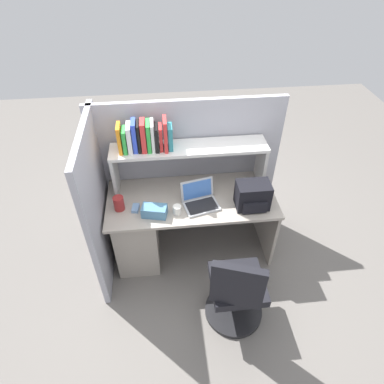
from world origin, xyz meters
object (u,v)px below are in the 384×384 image
at_px(backpack, 253,196).
at_px(snack_canister, 119,203).
at_px(computer_mouse, 136,208).
at_px(paper_cup, 177,210).
at_px(office_chair, 236,293).
at_px(laptop, 200,200).
at_px(tissue_box, 154,211).

height_order(backpack, snack_canister, backpack).
distance_m(computer_mouse, paper_cup, 0.39).
bearing_deg(paper_cup, backpack, 1.94).
relative_size(computer_mouse, office_chair, 0.11).
relative_size(backpack, snack_canister, 2.19).
height_order(backpack, computer_mouse, backpack).
xyz_separation_m(backpack, computer_mouse, (-1.06, 0.06, -0.11)).
distance_m(backpack, office_chair, 0.86).
bearing_deg(computer_mouse, laptop, 9.30).
relative_size(tissue_box, office_chair, 0.24).
distance_m(computer_mouse, office_chair, 1.15).
xyz_separation_m(backpack, snack_canister, (-1.21, 0.09, -0.05)).
bearing_deg(paper_cup, office_chair, -56.50).
bearing_deg(computer_mouse, tissue_box, -19.70).
height_order(laptop, office_chair, laptop).
bearing_deg(snack_canister, tissue_box, -19.85).
xyz_separation_m(laptop, snack_canister, (-0.74, 0.01, 0.02)).
bearing_deg(snack_canister, computer_mouse, -9.48).
relative_size(paper_cup, tissue_box, 0.37).
bearing_deg(computer_mouse, office_chair, -34.57).
bearing_deg(backpack, paper_cup, -178.06).
bearing_deg(tissue_box, laptop, 26.83).
relative_size(backpack, tissue_box, 1.36).
xyz_separation_m(backpack, office_chair, (-0.26, -0.68, -0.46)).
relative_size(laptop, tissue_box, 1.63).
xyz_separation_m(paper_cup, snack_canister, (-0.52, 0.11, 0.03)).
distance_m(paper_cup, tissue_box, 0.20).
distance_m(laptop, computer_mouse, 0.59).
xyz_separation_m(laptop, office_chair, (0.22, -0.75, -0.39)).
distance_m(laptop, tissue_box, 0.43).
height_order(backpack, paper_cup, backpack).
distance_m(paper_cup, snack_canister, 0.53).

